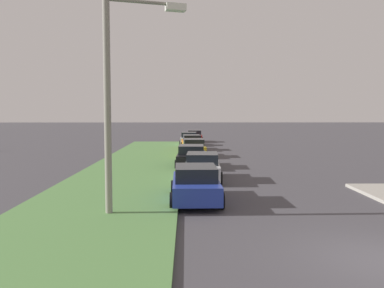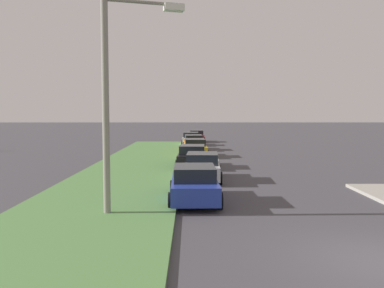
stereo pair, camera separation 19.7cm
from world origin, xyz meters
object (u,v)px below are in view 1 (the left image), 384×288
at_px(parked_car_red, 194,136).
at_px(streetlight, 118,89).
at_px(parked_car_silver, 202,167).
at_px(parked_car_black, 191,156).
at_px(parked_car_yellow, 193,148).
at_px(parked_car_white, 189,139).
at_px(parked_car_orange, 192,143).
at_px(parked_car_blue, 196,184).

xyz_separation_m(parked_car_red, streetlight, (-36.46, 3.36, 3.67)).
relative_size(parked_car_silver, parked_car_black, 1.00).
height_order(parked_car_black, parked_car_yellow, same).
height_order(parked_car_silver, parked_car_white, same).
distance_m(parked_car_yellow, parked_car_orange, 6.18).
xyz_separation_m(parked_car_silver, parked_car_white, (23.74, 0.52, 0.00)).
distance_m(parked_car_black, parked_car_yellow, 6.60).
relative_size(parked_car_black, streetlight, 0.58).
xyz_separation_m(parked_car_blue, parked_car_black, (10.50, 0.03, 0.00)).
relative_size(parked_car_orange, parked_car_white, 1.01).
relative_size(parked_car_blue, parked_car_yellow, 0.99).
bearing_deg(parked_car_black, parked_car_yellow, -0.24).
bearing_deg(streetlight, parked_car_red, -5.26).
height_order(parked_car_silver, streetlight, streetlight).
bearing_deg(parked_car_orange, parked_car_white, -1.20).
distance_m(parked_car_silver, parked_car_yellow, 11.86).
bearing_deg(parked_car_yellow, parked_car_white, -1.14).
height_order(parked_car_yellow, parked_car_orange, same).
relative_size(parked_car_black, parked_car_red, 1.01).
distance_m(parked_car_blue, streetlight, 5.04).
height_order(parked_car_blue, parked_car_white, same).
bearing_deg(parked_car_white, streetlight, 177.29).
distance_m(parked_car_yellow, parked_car_red, 17.22).
height_order(parked_car_red, streetlight, streetlight).
xyz_separation_m(parked_car_orange, parked_car_white, (5.70, 0.22, 0.00)).
relative_size(parked_car_blue, streetlight, 0.58).
bearing_deg(parked_car_orange, streetlight, 170.11).
bearing_deg(parked_car_blue, parked_car_orange, -1.46).
distance_m(parked_car_blue, parked_car_black, 10.50).
height_order(parked_car_silver, parked_car_black, same).
bearing_deg(parked_car_yellow, parked_car_orange, -1.98).
xyz_separation_m(parked_car_silver, parked_car_yellow, (11.85, 0.25, 0.00)).
bearing_deg(parked_car_white, parked_car_orange, -175.59).
relative_size(parked_car_blue, parked_car_orange, 0.98).
distance_m(parked_car_black, parked_car_white, 18.48).
bearing_deg(parked_car_red, parked_car_yellow, 177.82).
relative_size(parked_car_blue, parked_car_silver, 0.99).
bearing_deg(streetlight, parked_car_blue, -51.54).
xyz_separation_m(parked_car_black, parked_car_orange, (12.78, -0.21, 0.00)).
relative_size(parked_car_red, streetlight, 0.58).
bearing_deg(parked_car_red, parked_car_white, 171.90).
bearing_deg(parked_car_black, parked_car_white, 2.03).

